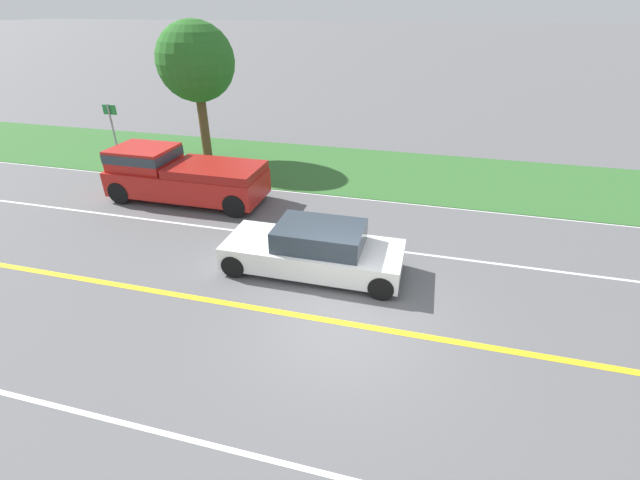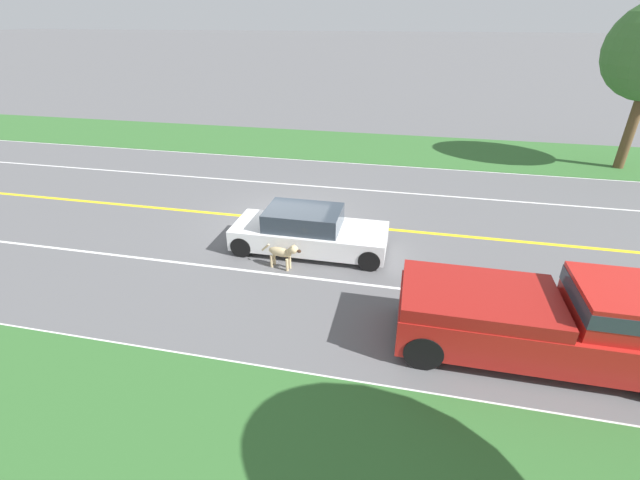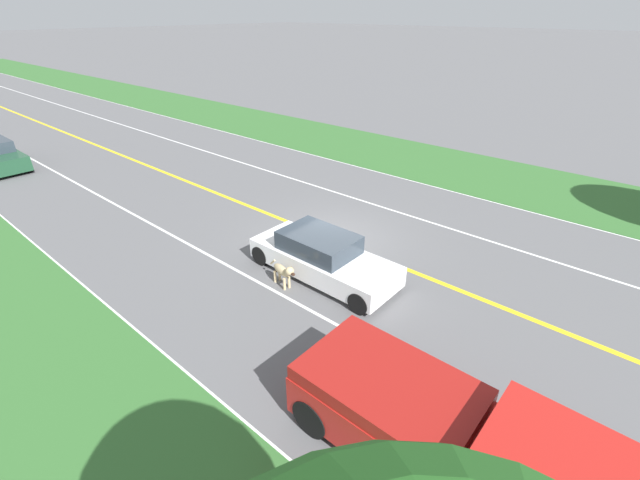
{
  "view_description": "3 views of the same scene",
  "coord_description": "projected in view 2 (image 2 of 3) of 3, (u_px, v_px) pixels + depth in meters",
  "views": [
    {
      "loc": [
        -7.34,
        -1.41,
        6.22
      ],
      "look_at": [
        1.82,
        0.99,
        1.0
      ],
      "focal_mm": 24.0,
      "sensor_mm": 36.0,
      "label": 1
    },
    {
      "loc": [
        13.14,
        3.94,
        6.41
      ],
      "look_at": [
        2.79,
        1.71,
        0.84
      ],
      "focal_mm": 24.0,
      "sensor_mm": 36.0,
      "label": 2
    },
    {
      "loc": [
        10.3,
        8.27,
        7.13
      ],
      "look_at": [
        1.85,
        1.01,
        1.1
      ],
      "focal_mm": 24.0,
      "sensor_mm": 36.0,
      "label": 3
    }
  ],
  "objects": [
    {
      "name": "centre_divider_line",
      "position": [
        289.0,
        220.0,
        15.08
      ],
      "size": [
        0.18,
        160.0,
        0.01
      ],
      "primitive_type": "cube",
      "color": "yellow",
      "rests_on": "ground"
    },
    {
      "name": "ego_car",
      "position": [
        308.0,
        231.0,
        12.91
      ],
      "size": [
        1.8,
        4.63,
        1.34
      ],
      "color": "white",
      "rests_on": "ground"
    },
    {
      "name": "dog",
      "position": [
        283.0,
        252.0,
        11.99
      ],
      "size": [
        0.42,
        1.26,
        0.84
      ],
      "rotation": [
        0.0,
        0.0,
        -0.21
      ],
      "color": "#D1B784",
      "rests_on": "ground"
    },
    {
      "name": "lane_edge_line_left",
      "position": [
        328.0,
        161.0,
        21.14
      ],
      "size": [
        0.14,
        160.0,
        0.01
      ],
      "primitive_type": "cube",
      "color": "white",
      "rests_on": "ground"
    },
    {
      "name": "pickup_truck",
      "position": [
        550.0,
        319.0,
        8.71
      ],
      "size": [
        2.05,
        5.54,
        1.83
      ],
      "color": "red",
      "rests_on": "ground"
    },
    {
      "name": "ground_plane",
      "position": [
        289.0,
        220.0,
        15.09
      ],
      "size": [
        400.0,
        400.0,
        0.0
      ],
      "primitive_type": "plane",
      "color": "#5B5B5E"
    },
    {
      "name": "lane_edge_line_right",
      "position": [
        199.0,
        358.0,
        9.03
      ],
      "size": [
        0.14,
        160.0,
        0.01
      ],
      "primitive_type": "cube",
      "color": "white",
      "rests_on": "ground"
    },
    {
      "name": "lane_dash_same_dir",
      "position": [
        255.0,
        272.0,
        12.06
      ],
      "size": [
        0.1,
        160.0,
        0.01
      ],
      "primitive_type": "cube",
      "color": "white",
      "rests_on": "ground"
    },
    {
      "name": "lane_dash_oncoming",
      "position": [
        312.0,
        186.0,
        18.11
      ],
      "size": [
        0.1,
        160.0,
        0.01
      ],
      "primitive_type": "cube",
      "color": "white",
      "rests_on": "ground"
    },
    {
      "name": "grass_verge_left",
      "position": [
        338.0,
        145.0,
        23.73
      ],
      "size": [
        6.0,
        160.0,
        0.03
      ],
      "primitive_type": "cube",
      "color": "#33662D",
      "rests_on": "ground"
    }
  ]
}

